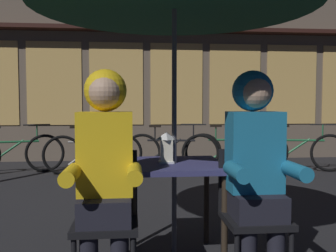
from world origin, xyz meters
name	(u,v)px	position (x,y,z in m)	size (l,w,h in m)	color
cafe_table	(174,176)	(0.00, 0.00, 0.64)	(0.72, 0.72, 0.74)	navy
lantern	(166,147)	(-0.06, 0.00, 0.86)	(0.11, 0.11, 0.23)	white
chair_left	(106,212)	(-0.48, -0.37, 0.49)	(0.40, 0.40, 0.87)	black
chair_right	(252,208)	(0.48, -0.37, 0.49)	(0.40, 0.40, 0.87)	black
person_left_hooded	(105,158)	(-0.48, -0.43, 0.85)	(0.45, 0.56, 1.40)	black
person_right_hooded	(256,156)	(0.48, -0.43, 0.85)	(0.45, 0.56, 1.40)	black
shopfront_building	(175,16)	(0.63, 5.39, 3.09)	(10.00, 0.93, 6.20)	#6B5B4C
bicycle_nearest	(13,153)	(-2.31, 3.72, 0.35)	(1.65, 0.42, 0.84)	black
bicycle_second	(93,153)	(-0.97, 3.64, 0.35)	(1.67, 0.28, 0.84)	black
bicycle_third	(171,152)	(0.37, 3.72, 0.35)	(1.67, 0.31, 0.84)	black
bicycle_fourth	(232,151)	(1.45, 3.70, 0.35)	(1.67, 0.27, 0.84)	black
bicycle_fifth	(299,151)	(2.61, 3.52, 0.35)	(1.65, 0.41, 0.84)	black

